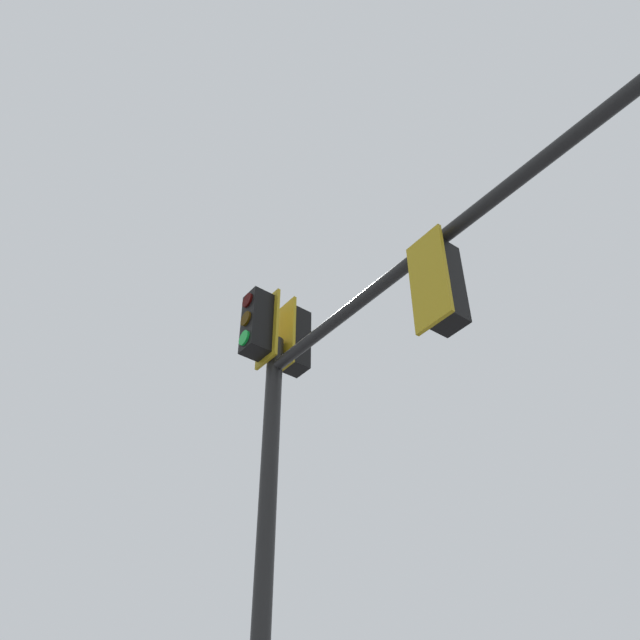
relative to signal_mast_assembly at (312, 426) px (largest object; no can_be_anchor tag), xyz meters
The scene contains 1 object.
signal_mast_assembly is the anchor object (origin of this frame).
Camera 1 is at (-4.95, 2.51, 1.99)m, focal length 36.98 mm.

